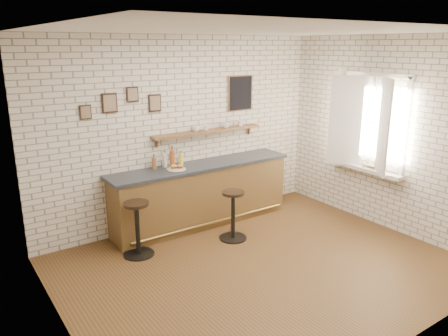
# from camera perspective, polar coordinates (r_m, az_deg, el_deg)

# --- Properties ---
(ground) EXTENTS (5.00, 5.00, 0.00)m
(ground) POSITION_cam_1_polar(r_m,az_deg,el_deg) (5.97, 4.86, -12.72)
(ground) COLOR brown
(ground) RESTS_ON ground
(bar_counter) EXTENTS (3.10, 0.65, 1.01)m
(bar_counter) POSITION_cam_1_polar(r_m,az_deg,el_deg) (7.11, -2.88, -3.41)
(bar_counter) COLOR brown
(bar_counter) RESTS_ON ground
(sandwich_plate) EXTENTS (0.28, 0.28, 0.01)m
(sandwich_plate) POSITION_cam_1_polar(r_m,az_deg,el_deg) (6.69, -6.22, -0.14)
(sandwich_plate) COLOR white
(sandwich_plate) RESTS_ON bar_counter
(ciabatta_sandwich) EXTENTS (0.20, 0.14, 0.06)m
(ciabatta_sandwich) POSITION_cam_1_polar(r_m,az_deg,el_deg) (6.68, -6.16, 0.18)
(ciabatta_sandwich) COLOR tan
(ciabatta_sandwich) RESTS_ON sandwich_plate
(potato_chips) EXTENTS (0.26, 0.18, 0.00)m
(potato_chips) POSITION_cam_1_polar(r_m,az_deg,el_deg) (6.68, -6.30, -0.09)
(potato_chips) COLOR #F0B554
(potato_chips) RESTS_ON sandwich_plate
(bitters_bottle_brown) EXTENTS (0.07, 0.07, 0.23)m
(bitters_bottle_brown) POSITION_cam_1_polar(r_m,az_deg,el_deg) (6.75, -9.12, 0.64)
(bitters_bottle_brown) COLOR brown
(bitters_bottle_brown) RESTS_ON bar_counter
(bitters_bottle_white) EXTENTS (0.07, 0.07, 0.25)m
(bitters_bottle_white) POSITION_cam_1_polar(r_m,az_deg,el_deg) (6.82, -7.74, 0.97)
(bitters_bottle_white) COLOR beige
(bitters_bottle_white) RESTS_ON bar_counter
(bitters_bottle_amber) EXTENTS (0.07, 0.07, 0.31)m
(bitters_bottle_amber) POSITION_cam_1_polar(r_m,az_deg,el_deg) (6.87, -6.77, 1.31)
(bitters_bottle_amber) COLOR #994A18
(bitters_bottle_amber) RESTS_ON bar_counter
(condiment_bottle_yellow) EXTENTS (0.07, 0.07, 0.21)m
(condiment_bottle_yellow) POSITION_cam_1_polar(r_m,az_deg,el_deg) (6.95, -5.63, 1.20)
(condiment_bottle_yellow) COLOR yellow
(condiment_bottle_yellow) RESTS_ON bar_counter
(bar_stool_left) EXTENTS (0.43, 0.43, 0.78)m
(bar_stool_left) POSITION_cam_1_polar(r_m,az_deg,el_deg) (6.19, -11.23, -7.57)
(bar_stool_left) COLOR black
(bar_stool_left) RESTS_ON ground
(bar_stool_right) EXTENTS (0.42, 0.42, 0.75)m
(bar_stool_right) POSITION_cam_1_polar(r_m,az_deg,el_deg) (6.58, 1.19, -5.98)
(bar_stool_right) COLOR black
(bar_stool_right) RESTS_ON ground
(wall_shelf) EXTENTS (2.00, 0.18, 0.18)m
(wall_shelf) POSITION_cam_1_polar(r_m,az_deg,el_deg) (7.15, -2.06, 4.79)
(wall_shelf) COLOR brown
(wall_shelf) RESTS_ON ground
(shelf_cup_a) EXTENTS (0.12, 0.12, 0.09)m
(shelf_cup_a) POSITION_cam_1_polar(r_m,az_deg,el_deg) (7.02, -3.69, 5.12)
(shelf_cup_a) COLOR white
(shelf_cup_a) RESTS_ON wall_shelf
(shelf_cup_b) EXTENTS (0.12, 0.12, 0.09)m
(shelf_cup_b) POSITION_cam_1_polar(r_m,az_deg,el_deg) (7.12, -2.32, 5.29)
(shelf_cup_b) COLOR white
(shelf_cup_b) RESTS_ON wall_shelf
(shelf_cup_c) EXTENTS (0.13, 0.13, 0.10)m
(shelf_cup_c) POSITION_cam_1_polar(r_m,az_deg,el_deg) (7.33, 0.23, 5.63)
(shelf_cup_c) COLOR white
(shelf_cup_c) RESTS_ON wall_shelf
(shelf_cup_d) EXTENTS (0.12, 0.12, 0.10)m
(shelf_cup_d) POSITION_cam_1_polar(r_m,az_deg,el_deg) (7.50, 2.17, 5.88)
(shelf_cup_d) COLOR white
(shelf_cup_d) RESTS_ON wall_shelf
(back_wall_decor) EXTENTS (2.96, 0.02, 0.56)m
(back_wall_decor) POSITION_cam_1_polar(r_m,az_deg,el_deg) (7.04, -3.66, 9.27)
(back_wall_decor) COLOR black
(back_wall_decor) RESTS_ON ground
(window_sill) EXTENTS (0.20, 1.35, 0.06)m
(window_sill) POSITION_cam_1_polar(r_m,az_deg,el_deg) (7.46, 17.95, -0.07)
(window_sill) COLOR white
(window_sill) RESTS_ON ground
(casement_window) EXTENTS (0.40, 1.30, 1.56)m
(casement_window) POSITION_cam_1_polar(r_m,az_deg,el_deg) (7.27, 18.24, 5.57)
(casement_window) COLOR white
(casement_window) RESTS_ON ground
(book_lower) EXTENTS (0.26, 0.29, 0.02)m
(book_lower) POSITION_cam_1_polar(r_m,az_deg,el_deg) (7.39, 18.42, 0.06)
(book_lower) COLOR tan
(book_lower) RESTS_ON window_sill
(book_upper) EXTENTS (0.17, 0.23, 0.02)m
(book_upper) POSITION_cam_1_polar(r_m,az_deg,el_deg) (7.39, 18.34, 0.23)
(book_upper) COLOR tan
(book_upper) RESTS_ON book_lower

